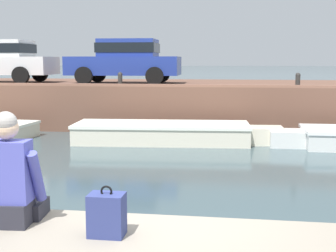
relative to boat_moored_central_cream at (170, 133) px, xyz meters
The scene contains 9 objects.
ground_plane 3.87m from the boat_moored_central_cream, 72.42° to the right, with size 400.00×400.00×0.00m, color #3D5156.
far_quay_wall 4.61m from the boat_moored_central_cream, 75.29° to the left, with size 60.00×6.00×1.47m, color brown.
far_wall_coping 2.31m from the boat_moored_central_cream, 53.22° to the left, with size 60.00×0.24×0.08m, color brown.
boat_moored_central_cream is the anchor object (origin of this frame).
car_left_inner_blue 4.49m from the boat_moored_central_cream, 121.26° to the left, with size 3.95×2.08×1.54m.
mooring_bollard_mid 2.89m from the boat_moored_central_cream, 137.61° to the left, with size 0.15×0.15×0.45m.
mooring_bollard_east 4.25m from the boat_moored_central_cream, 25.00° to the left, with size 0.15×0.15×0.45m.
person_seated_left 9.24m from the boat_moored_central_cream, 90.31° to the right, with size 0.55×0.55×0.97m.
backpack_on_ledge 9.42m from the boat_moored_central_cream, 84.94° to the right, with size 0.28×0.24×0.41m.
Camera 1 is at (0.66, -4.00, 2.28)m, focal length 50.00 mm.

